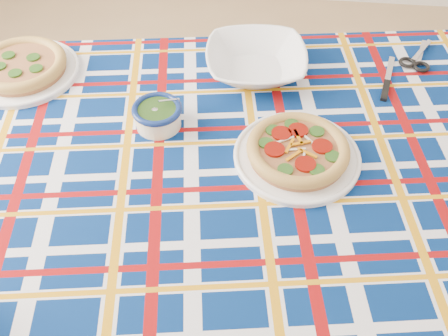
# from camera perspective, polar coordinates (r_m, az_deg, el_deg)

# --- Properties ---
(floor) EXTENTS (4.00, 4.00, 0.00)m
(floor) POSITION_cam_1_polar(r_m,az_deg,el_deg) (2.13, 1.04, -7.70)
(floor) COLOR #A48155
(floor) RESTS_ON ground
(dining_table) EXTENTS (1.89, 1.35, 0.81)m
(dining_table) POSITION_cam_1_polar(r_m,az_deg,el_deg) (1.36, -0.03, -1.16)
(dining_table) COLOR brown
(dining_table) RESTS_ON floor
(tablecloth) EXTENTS (1.93, 1.39, 0.12)m
(tablecloth) POSITION_cam_1_polar(r_m,az_deg,el_deg) (1.34, -0.03, -0.40)
(tablecloth) COLOR navy
(tablecloth) RESTS_ON dining_table
(main_focaccia_plate) EXTENTS (0.34, 0.34, 0.07)m
(main_focaccia_plate) POSITION_cam_1_polar(r_m,az_deg,el_deg) (1.28, 8.44, 2.08)
(main_focaccia_plate) COLOR #965C35
(main_focaccia_plate) RESTS_ON tablecloth
(pesto_bowl) EXTENTS (0.14, 0.14, 0.08)m
(pesto_bowl) POSITION_cam_1_polar(r_m,az_deg,el_deg) (1.36, -7.61, 6.13)
(pesto_bowl) COLOR #18330D
(pesto_bowl) RESTS_ON tablecloth
(serving_bowl) EXTENTS (0.34, 0.34, 0.07)m
(serving_bowl) POSITION_cam_1_polar(r_m,az_deg,el_deg) (1.54, 3.67, 12.02)
(serving_bowl) COLOR white
(serving_bowl) RESTS_ON tablecloth
(second_focaccia_plate) EXTENTS (0.38, 0.38, 0.06)m
(second_focaccia_plate) POSITION_cam_1_polar(r_m,az_deg,el_deg) (1.65, -22.14, 10.79)
(second_focaccia_plate) COLOR #965C35
(second_focaccia_plate) RESTS_ON tablecloth
(table_knife) EXTENTS (0.07, 0.24, 0.01)m
(table_knife) POSITION_cam_1_polar(r_m,az_deg,el_deg) (1.64, 18.39, 10.59)
(table_knife) COLOR silver
(table_knife) RESTS_ON tablecloth
(kitchen_scissors) EXTENTS (0.18, 0.23, 0.02)m
(kitchen_scissors) POSITION_cam_1_polar(r_m,az_deg,el_deg) (1.75, 21.64, 12.33)
(kitchen_scissors) COLOR silver
(kitchen_scissors) RESTS_ON tablecloth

